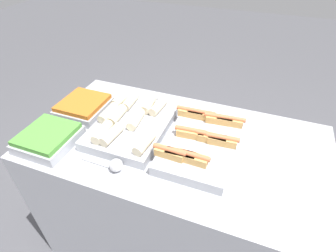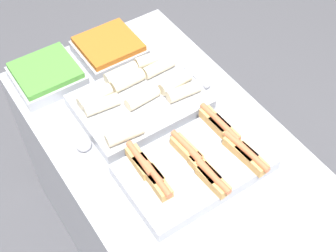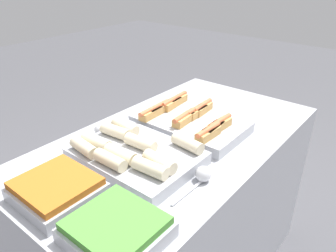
{
  "view_description": "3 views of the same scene",
  "coord_description": "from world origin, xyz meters",
  "views": [
    {
      "loc": [
        0.3,
        -0.92,
        1.75
      ],
      "look_at": [
        -0.05,
        0.0,
        0.97
      ],
      "focal_mm": 28.0,
      "sensor_mm": 36.0,
      "label": 1
    },
    {
      "loc": [
        0.82,
        -0.58,
        2.24
      ],
      "look_at": [
        -0.05,
        0.0,
        0.97
      ],
      "focal_mm": 50.0,
      "sensor_mm": 36.0,
      "label": 2
    },
    {
      "loc": [
        -1.01,
        -0.78,
        1.61
      ],
      "look_at": [
        -0.05,
        0.0,
        0.97
      ],
      "focal_mm": 35.0,
      "sensor_mm": 36.0,
      "label": 3
    }
  ],
  "objects": [
    {
      "name": "tray_side_front",
      "position": [
        -0.57,
        -0.24,
        0.92
      ],
      "size": [
        0.24,
        0.26,
        0.07
      ],
      "color": "#A8AAB2",
      "rests_on": "counter"
    },
    {
      "name": "tray_wraps",
      "position": [
        -0.25,
        0.0,
        0.93
      ],
      "size": [
        0.35,
        0.47,
        0.1
      ],
      "color": "#A8AAB2",
      "rests_on": "counter"
    },
    {
      "name": "tray_side_back",
      "position": [
        -0.57,
        0.05,
        0.92
      ],
      "size": [
        0.24,
        0.26,
        0.07
      ],
      "color": "#A8AAB2",
      "rests_on": "counter"
    },
    {
      "name": "serving_spoon_far",
      "position": [
        -0.2,
        0.27,
        0.92
      ],
      "size": [
        0.19,
        0.06,
        0.06
      ],
      "color": "silver",
      "rests_on": "counter"
    },
    {
      "name": "tray_hotdogs",
      "position": [
        0.11,
        0.0,
        0.93
      ],
      "size": [
        0.35,
        0.5,
        0.1
      ],
      "color": "#A8AAB2",
      "rests_on": "counter"
    },
    {
      "name": "serving_spoon_near",
      "position": [
        -0.19,
        -0.27,
        0.92
      ],
      "size": [
        0.21,
        0.06,
        0.06
      ],
      "color": "silver",
      "rests_on": "counter"
    },
    {
      "name": "counter",
      "position": [
        0.0,
        0.0,
        0.44
      ],
      "size": [
        1.45,
        0.79,
        0.89
      ],
      "color": "#A8AAB2",
      "rests_on": "ground_plane"
    }
  ]
}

